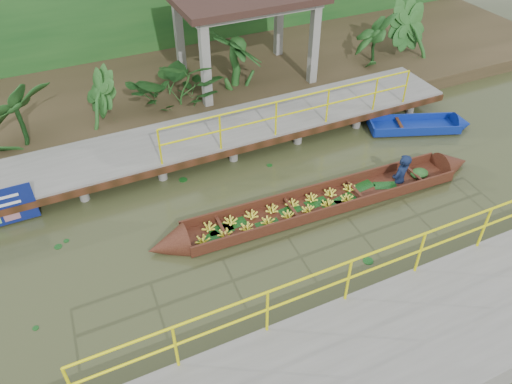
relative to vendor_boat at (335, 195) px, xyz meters
name	(u,v)px	position (x,y,z in m)	size (l,w,h in m)	color
ground	(240,232)	(-2.55, 0.01, -0.23)	(80.00, 80.00, 0.00)	#2F351A
land_strip	(149,86)	(-2.55, 7.51, 0.00)	(30.00, 8.00, 0.45)	#2F2817
far_dock	(189,140)	(-2.53, 3.43, 0.25)	(16.00, 2.06, 1.66)	slate
near_dock	(389,355)	(-1.55, -4.19, 0.07)	(18.00, 2.40, 1.73)	slate
pavilion	(245,5)	(0.45, 6.31, 2.59)	(4.40, 3.00, 3.00)	slate
foliage_backdrop	(122,8)	(-2.55, 10.01, 1.77)	(30.00, 0.80, 4.00)	#154319
vendor_boat	(335,195)	(0.00, 0.00, 0.00)	(8.72, 1.19, 1.97)	#36150E
moored_blue_boat	(438,125)	(4.57, 1.58, -0.10)	(3.11, 1.81, 0.72)	navy
tropical_plants	(237,70)	(-0.30, 5.31, 1.06)	(14.34, 1.34, 1.67)	#154319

